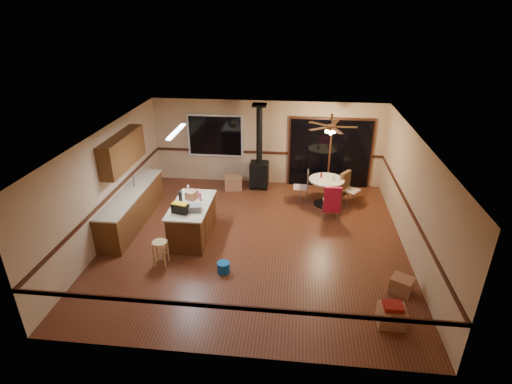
# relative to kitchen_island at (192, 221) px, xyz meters

# --- Properties ---
(floor) EXTENTS (7.00, 7.00, 0.00)m
(floor) POSITION_rel_kitchen_island_xyz_m (1.50, 0.00, -0.45)
(floor) COLOR #582A18
(floor) RESTS_ON ground
(ceiling) EXTENTS (7.00, 7.00, 0.00)m
(ceiling) POSITION_rel_kitchen_island_xyz_m (1.50, 0.00, 2.15)
(ceiling) COLOR silver
(ceiling) RESTS_ON ground
(wall_back) EXTENTS (7.00, 0.00, 7.00)m
(wall_back) POSITION_rel_kitchen_island_xyz_m (1.50, 3.50, 0.85)
(wall_back) COLOR tan
(wall_back) RESTS_ON ground
(wall_front) EXTENTS (7.00, 0.00, 7.00)m
(wall_front) POSITION_rel_kitchen_island_xyz_m (1.50, -3.50, 0.85)
(wall_front) COLOR tan
(wall_front) RESTS_ON ground
(wall_left) EXTENTS (0.00, 7.00, 7.00)m
(wall_left) POSITION_rel_kitchen_island_xyz_m (-2.00, 0.00, 0.85)
(wall_left) COLOR tan
(wall_left) RESTS_ON ground
(wall_right) EXTENTS (0.00, 7.00, 7.00)m
(wall_right) POSITION_rel_kitchen_island_xyz_m (5.00, 0.00, 0.85)
(wall_right) COLOR tan
(wall_right) RESTS_ON ground
(chair_rail) EXTENTS (7.00, 7.00, 0.08)m
(chair_rail) POSITION_rel_kitchen_island_xyz_m (1.50, 0.00, 0.55)
(chair_rail) COLOR #37180D
(chair_rail) RESTS_ON ground
(window) EXTENTS (1.72, 0.10, 1.32)m
(window) POSITION_rel_kitchen_island_xyz_m (-0.10, 3.45, 1.05)
(window) COLOR black
(window) RESTS_ON ground
(sliding_door) EXTENTS (2.52, 0.10, 2.10)m
(sliding_door) POSITION_rel_kitchen_island_xyz_m (3.40, 3.45, 0.60)
(sliding_door) COLOR black
(sliding_door) RESTS_ON ground
(lower_cabinets) EXTENTS (0.60, 3.00, 0.86)m
(lower_cabinets) POSITION_rel_kitchen_island_xyz_m (-1.70, 0.50, -0.02)
(lower_cabinets) COLOR #5A3316
(lower_cabinets) RESTS_ON ground
(countertop) EXTENTS (0.64, 3.04, 0.04)m
(countertop) POSITION_rel_kitchen_island_xyz_m (-1.70, 0.50, 0.43)
(countertop) COLOR #C3BB97
(countertop) RESTS_ON lower_cabinets
(upper_cabinets) EXTENTS (0.35, 2.00, 0.80)m
(upper_cabinets) POSITION_rel_kitchen_island_xyz_m (-1.83, 0.70, 1.45)
(upper_cabinets) COLOR #5A3316
(upper_cabinets) RESTS_ON ground
(kitchen_island) EXTENTS (0.88, 1.68, 0.90)m
(kitchen_island) POSITION_rel_kitchen_island_xyz_m (0.00, 0.00, 0.00)
(kitchen_island) COLOR #502A14
(kitchen_island) RESTS_ON ground
(wood_stove) EXTENTS (0.55, 0.50, 2.52)m
(wood_stove) POSITION_rel_kitchen_island_xyz_m (1.30, 3.05, 0.28)
(wood_stove) COLOR black
(wood_stove) RESTS_ON ground
(ceiling_fan) EXTENTS (0.24, 0.24, 0.55)m
(ceiling_fan) POSITION_rel_kitchen_island_xyz_m (3.26, 2.11, 1.76)
(ceiling_fan) COLOR brown
(ceiling_fan) RESTS_ON ceiling
(fluorescent_strip) EXTENTS (0.10, 1.20, 0.04)m
(fluorescent_strip) POSITION_rel_kitchen_island_xyz_m (-0.30, 0.30, 2.11)
(fluorescent_strip) COLOR white
(fluorescent_strip) RESTS_ON ceiling
(toolbox_grey) EXTENTS (0.48, 0.31, 0.14)m
(toolbox_grey) POSITION_rel_kitchen_island_xyz_m (0.08, -0.31, 0.52)
(toolbox_grey) COLOR slate
(toolbox_grey) RESTS_ON kitchen_island
(toolbox_black) EXTENTS (0.41, 0.28, 0.21)m
(toolbox_black) POSITION_rel_kitchen_island_xyz_m (-0.13, -0.43, 0.55)
(toolbox_black) COLOR black
(toolbox_black) RESTS_ON kitchen_island
(toolbox_yellow_lid) EXTENTS (0.38, 0.27, 0.03)m
(toolbox_yellow_lid) POSITION_rel_kitchen_island_xyz_m (-0.13, -0.43, 0.67)
(toolbox_yellow_lid) COLOR gold
(toolbox_yellow_lid) RESTS_ON toolbox_black
(box_on_island) EXTENTS (0.30, 0.34, 0.19)m
(box_on_island) POSITION_rel_kitchen_island_xyz_m (-0.06, 0.30, 0.54)
(box_on_island) COLOR #976443
(box_on_island) RESTS_ON kitchen_island
(bottle_dark) EXTENTS (0.11, 0.11, 0.30)m
(bottle_dark) POSITION_rel_kitchen_island_xyz_m (-0.25, 0.03, 0.60)
(bottle_dark) COLOR black
(bottle_dark) RESTS_ON kitchen_island
(bottle_pink) EXTENTS (0.08, 0.08, 0.20)m
(bottle_pink) POSITION_rel_kitchen_island_xyz_m (0.17, 0.22, 0.55)
(bottle_pink) COLOR #D84C8C
(bottle_pink) RESTS_ON kitchen_island
(bottle_white) EXTENTS (0.06, 0.06, 0.16)m
(bottle_white) POSITION_rel_kitchen_island_xyz_m (-0.25, 0.68, 0.53)
(bottle_white) COLOR white
(bottle_white) RESTS_ON kitchen_island
(bar_stool) EXTENTS (0.42, 0.42, 0.58)m
(bar_stool) POSITION_rel_kitchen_island_xyz_m (-0.40, -1.18, -0.16)
(bar_stool) COLOR tan
(bar_stool) RESTS_ON floor
(blue_bucket) EXTENTS (0.35, 0.35, 0.23)m
(blue_bucket) POSITION_rel_kitchen_island_xyz_m (0.98, -1.30, -0.34)
(blue_bucket) COLOR #0C55AB
(blue_bucket) RESTS_ON floor
(dining_table) EXTENTS (0.97, 0.97, 0.78)m
(dining_table) POSITION_rel_kitchen_island_xyz_m (3.26, 2.11, 0.08)
(dining_table) COLOR black
(dining_table) RESTS_ON ground
(glass_red) EXTENTS (0.06, 0.06, 0.14)m
(glass_red) POSITION_rel_kitchen_island_xyz_m (3.11, 2.21, 0.40)
(glass_red) COLOR #590C14
(glass_red) RESTS_ON dining_table
(glass_cream) EXTENTS (0.08, 0.08, 0.14)m
(glass_cream) POSITION_rel_kitchen_island_xyz_m (3.44, 2.06, 0.40)
(glass_cream) COLOR beige
(glass_cream) RESTS_ON dining_table
(chair_left) EXTENTS (0.41, 0.40, 0.51)m
(chair_left) POSITION_rel_kitchen_island_xyz_m (2.67, 2.21, 0.14)
(chair_left) COLOR tan
(chair_left) RESTS_ON ground
(chair_near) EXTENTS (0.44, 0.48, 0.70)m
(chair_near) POSITION_rel_kitchen_island_xyz_m (3.37, 1.23, 0.14)
(chair_near) COLOR tan
(chair_near) RESTS_ON ground
(chair_right) EXTENTS (0.62, 0.61, 0.70)m
(chair_right) POSITION_rel_kitchen_island_xyz_m (3.81, 2.27, 0.14)
(chair_right) COLOR tan
(chair_right) RESTS_ON ground
(box_under_window) EXTENTS (0.58, 0.50, 0.41)m
(box_under_window) POSITION_rel_kitchen_island_xyz_m (0.52, 2.88, -0.25)
(box_under_window) COLOR #976443
(box_under_window) RESTS_ON floor
(box_corner_a) EXTENTS (0.47, 0.39, 0.36)m
(box_corner_a) POSITION_rel_kitchen_island_xyz_m (4.20, -2.49, -0.28)
(box_corner_a) COLOR #976443
(box_corner_a) RESTS_ON floor
(box_corner_b) EXTENTS (0.52, 0.50, 0.33)m
(box_corner_b) POSITION_rel_kitchen_island_xyz_m (4.58, -1.57, -0.29)
(box_corner_b) COLOR #976443
(box_corner_b) RESTS_ON floor
(box_small_red) EXTENTS (0.33, 0.27, 0.09)m
(box_small_red) POSITION_rel_kitchen_island_xyz_m (4.20, -2.49, -0.05)
(box_small_red) COLOR maroon
(box_small_red) RESTS_ON box_corner_a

